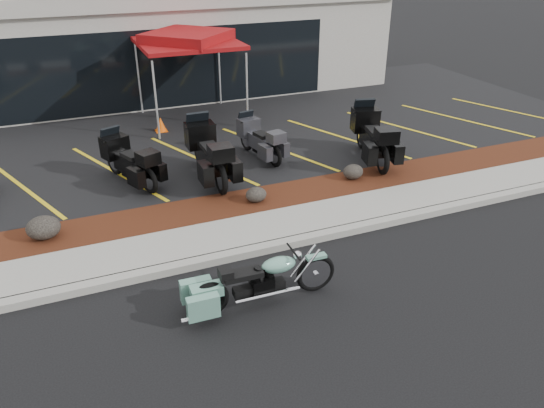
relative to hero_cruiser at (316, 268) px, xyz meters
name	(u,v)px	position (x,y,z in m)	size (l,w,h in m)	color
ground	(284,276)	(-0.31, 0.62, -0.47)	(90.00, 90.00, 0.00)	black
curb	(266,248)	(-0.31, 1.52, -0.39)	(24.00, 0.25, 0.15)	gray
sidewalk	(253,231)	(-0.31, 2.22, -0.39)	(24.00, 1.20, 0.15)	gray
mulch_bed	(234,206)	(-0.31, 3.42, -0.39)	(24.00, 1.20, 0.16)	#36110C
upper_lot	(177,132)	(-0.31, 8.82, -0.39)	(26.00, 9.60, 0.15)	black
dealership_building	(135,35)	(-0.31, 15.09, 1.54)	(18.00, 8.16, 4.00)	#9D968E
boulder_left	(43,228)	(-4.26, 3.41, -0.07)	(0.66, 0.55, 0.47)	black
boulder_mid	(256,195)	(0.18, 3.31, -0.14)	(0.48, 0.40, 0.34)	black
boulder_right	(353,172)	(2.83, 3.56, -0.12)	(0.51, 0.43, 0.36)	black
hero_cruiser	(316,268)	(0.00, 0.00, 0.00)	(2.64, 0.67, 0.93)	#6AA590
touring_black_front	(113,151)	(-2.51, 6.12, 0.30)	(2.13, 0.81, 1.24)	black
touring_black_mid	(199,140)	(-0.41, 5.81, 0.41)	(2.48, 0.95, 1.45)	black
touring_grey	(247,131)	(1.10, 6.41, 0.25)	(1.94, 0.74, 1.13)	#313036
touring_black_rear	(363,124)	(4.11, 5.29, 0.40)	(2.46, 0.94, 1.43)	black
traffic_cone	(161,124)	(-0.78, 8.90, -0.10)	(0.33, 0.33, 0.44)	#F95908
popup_canopy	(188,40)	(0.41, 9.63, 2.19)	(3.82, 3.82, 2.76)	silver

